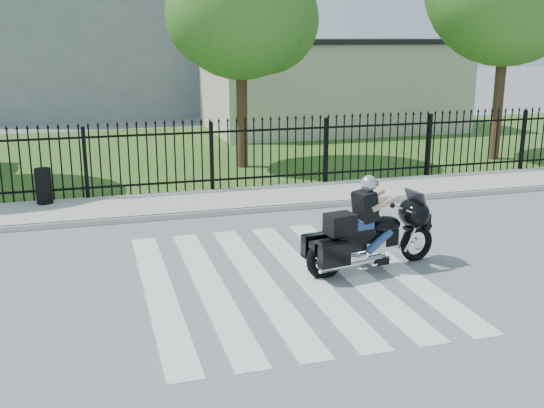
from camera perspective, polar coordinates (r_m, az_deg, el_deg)
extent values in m
plane|color=slate|center=(10.43, 1.00, -6.72)|extent=(120.00, 120.00, 0.00)
cube|color=#ADAAA3|center=(15.03, -4.62, 0.27)|extent=(40.00, 2.00, 0.12)
cube|color=#ADAAA3|center=(14.08, -3.80, -0.72)|extent=(40.00, 0.12, 0.12)
cube|color=#335B1F|center=(21.79, -8.37, 4.60)|extent=(40.00, 12.00, 0.02)
cube|color=black|center=(15.91, -5.38, 2.15)|extent=(26.00, 0.04, 0.05)
cube|color=black|center=(15.69, -5.48, 6.43)|extent=(26.00, 0.04, 0.05)
cylinder|color=#382316|center=(18.86, -2.73, 9.51)|extent=(0.32, 0.32, 4.16)
sphere|color=#346A1E|center=(18.79, -2.83, 17.43)|extent=(4.20, 4.20, 4.20)
cylinder|color=#382316|center=(21.28, 19.74, 10.15)|extent=(0.32, 0.32, 4.80)
cube|color=beige|center=(27.20, 5.25, 10.41)|extent=(10.00, 6.00, 3.50)
cube|color=black|center=(27.12, 5.34, 14.31)|extent=(10.20, 6.20, 0.20)
torus|color=black|center=(11.44, 12.82, -3.45)|extent=(0.67, 0.23, 0.65)
torus|color=black|center=(10.44, 4.80, -4.92)|extent=(0.71, 0.25, 0.69)
cube|color=black|center=(10.76, 8.31, -3.25)|extent=(1.25, 0.43, 0.28)
ellipsoid|color=black|center=(10.90, 10.01, -1.87)|extent=(0.64, 0.47, 0.31)
cube|color=black|center=(10.60, 7.50, -2.47)|extent=(0.66, 0.40, 0.09)
cube|color=silver|center=(10.88, 8.90, -3.95)|extent=(0.42, 0.34, 0.28)
ellipsoid|color=black|center=(11.22, 12.60, -0.81)|extent=(0.62, 0.76, 0.51)
cube|color=black|center=(10.39, 6.13, -1.79)|extent=(0.51, 0.43, 0.34)
cube|color=navy|center=(10.63, 8.03, -1.80)|extent=(0.36, 0.33, 0.17)
sphere|color=#A9ABB0|center=(10.52, 8.68, 1.84)|extent=(0.27, 0.27, 0.27)
cylinder|color=black|center=(15.36, -19.79, 1.53)|extent=(0.48, 0.48, 0.81)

